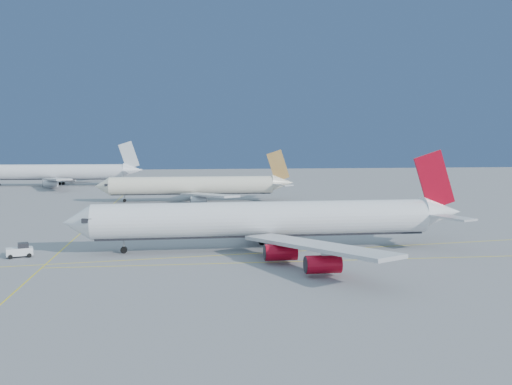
% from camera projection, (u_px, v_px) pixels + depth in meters
% --- Properties ---
extents(ground, '(500.00, 500.00, 0.00)m').
position_uv_depth(ground, '(285.00, 245.00, 105.26)').
color(ground, slate).
rests_on(ground, ground).
extents(taxiway_lines, '(118.86, 140.00, 0.02)m').
position_uv_depth(taxiway_lines, '(204.00, 240.00, 109.82)').
color(taxiway_lines, yellow).
rests_on(taxiway_lines, ground).
extents(airliner_virgin, '(71.28, 64.16, 17.61)m').
position_uv_depth(airliner_virgin, '(272.00, 220.00, 100.84)').
color(airliner_virgin, white).
rests_on(airliner_virgin, ground).
extents(airliner_etihad, '(61.01, 56.57, 15.97)m').
position_uv_depth(airliner_etihad, '(196.00, 186.00, 176.13)').
color(airliner_etihad, beige).
rests_on(airliner_etihad, ground).
extents(airliner_third, '(67.95, 62.62, 18.23)m').
position_uv_depth(airliner_third, '(59.00, 172.00, 231.95)').
color(airliner_third, white).
rests_on(airliner_third, ground).
extents(pushback_tug, '(4.59, 3.56, 2.33)m').
position_uv_depth(pushback_tug, '(20.00, 251.00, 94.71)').
color(pushback_tug, white).
rests_on(pushback_tug, ground).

